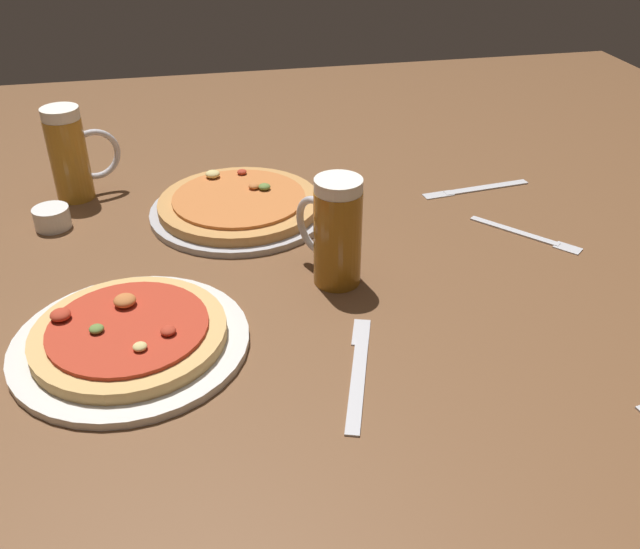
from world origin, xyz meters
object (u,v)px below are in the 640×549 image
Objects in this scene: pizza_plate_far at (239,206)px; beer_mug_amber at (72,154)px; fork_left at (527,234)px; pizza_plate_near at (130,337)px; knife_right at (475,188)px; knife_spare at (357,370)px; beer_mug_dark at (335,232)px; ramekin_sauce at (52,218)px.

pizza_plate_far is 0.33m from beer_mug_amber.
pizza_plate_near is at bearing -165.11° from fork_left.
fork_left is 0.74× the size of knife_right.
knife_spare is at bearing -126.88° from knife_right.
beer_mug_amber is (-0.30, 0.14, 0.07)m from pizza_plate_far.
pizza_plate_near is at bearing -150.31° from knife_right.
knife_spare is at bearing -78.13° from pizza_plate_far.
beer_mug_dark is 0.53m from ramekin_sauce.
pizza_plate_near is at bearing 158.34° from knife_spare.
beer_mug_amber is at bearing 170.52° from knife_right.
pizza_plate_near is 0.41m from pizza_plate_far.
beer_mug_dark reaches higher than knife_right.
beer_mug_dark is at bearing -64.49° from pizza_plate_far.
knife_right is at bearing 53.12° from knife_spare.
ramekin_sauce is 0.38× the size of fork_left.
pizza_plate_far is 0.33m from ramekin_sauce.
beer_mug_amber is 1.07× the size of fork_left.
pizza_plate_far reaches higher than knife_spare.
fork_left and knife_right have the same top height.
beer_mug_amber is at bearing 136.90° from beer_mug_dark.
knife_right is 1.00× the size of knife_spare.
pizza_plate_far is 1.45× the size of knife_right.
beer_mug_amber is at bearing 155.39° from pizza_plate_far.
pizza_plate_near reaches higher than knife_right.
beer_mug_amber is 0.78m from knife_right.
ramekin_sauce is (-0.45, 0.27, -0.07)m from beer_mug_dark.
pizza_plate_far is at bearing 115.51° from beer_mug_dark.
pizza_plate_far is 0.52m from fork_left.
ramekin_sauce is at bearing 179.49° from knife_right.
pizza_plate_near is at bearing -77.79° from beer_mug_amber.
knife_right is (0.77, -0.13, -0.08)m from beer_mug_amber.
knife_spare is at bearing -142.49° from fork_left.
ramekin_sauce is 0.84m from fork_left.
pizza_plate_near is 1.86× the size of beer_mug_dark.
beer_mug_dark is at bearing -142.60° from knife_right.
beer_mug_amber reaches higher than beer_mug_dark.
fork_left is at bearing -13.95° from ramekin_sauce.
ramekin_sauce is at bearing -106.18° from beer_mug_amber.
pizza_plate_near is 0.98× the size of pizza_plate_far.
pizza_plate_near is at bearing -160.54° from beer_mug_dark.
pizza_plate_far is at bearing -24.61° from beer_mug_amber.
beer_mug_dark is (0.12, -0.26, 0.07)m from pizza_plate_far.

